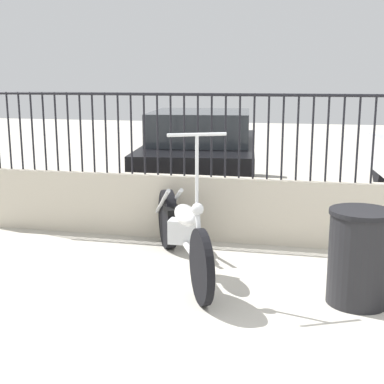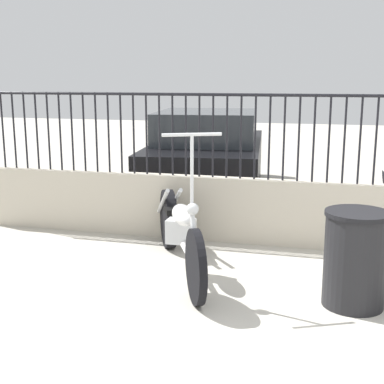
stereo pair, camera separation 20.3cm
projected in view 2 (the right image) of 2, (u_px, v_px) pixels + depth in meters
ground_plane at (327, 356)px, 3.80m from camera, size 40.00×40.00×0.00m
low_wall at (332, 216)px, 6.12m from camera, size 8.95×0.18×0.78m
fence_railing at (337, 127)px, 5.91m from camera, size 8.95×0.04×0.99m
motorcycle_white at (178, 229)px, 5.52m from camera, size 1.12×2.16×1.49m
trash_bin at (355, 259)px, 4.57m from camera, size 0.55×0.55×0.84m
car_black at (208, 153)px, 9.03m from camera, size 2.21×4.15×1.41m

